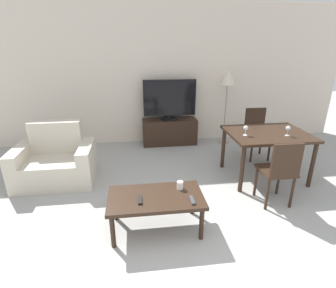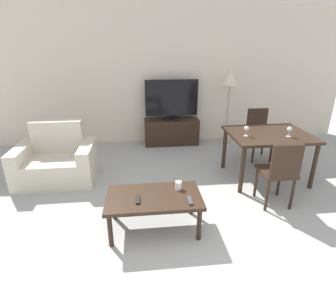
% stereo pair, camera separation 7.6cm
% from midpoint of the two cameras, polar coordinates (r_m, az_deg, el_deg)
% --- Properties ---
extents(wall_back, '(7.70, 0.06, 2.70)m').
position_cam_midpoint_polar(wall_back, '(5.35, -2.71, 14.63)').
color(wall_back, beige).
rests_on(wall_back, ground_plane).
extents(armchair, '(1.11, 0.75, 0.86)m').
position_cam_midpoint_polar(armchair, '(4.26, -23.70, -3.68)').
color(armchair, beige).
rests_on(armchair, ground_plane).
extents(tv_stand, '(1.09, 0.37, 0.52)m').
position_cam_midpoint_polar(tv_stand, '(5.36, -0.06, 2.72)').
color(tv_stand, black).
rests_on(tv_stand, ground_plane).
extents(tv, '(1.03, 0.32, 0.78)m').
position_cam_midpoint_polar(tv, '(5.19, -0.06, 9.60)').
color(tv, black).
rests_on(tv, tv_stand).
extents(coffee_table, '(1.02, 0.56, 0.42)m').
position_cam_midpoint_polar(coffee_table, '(2.89, -3.44, -12.10)').
color(coffee_table, black).
rests_on(coffee_table, ground_plane).
extents(dining_table, '(1.16, 0.91, 0.72)m').
position_cam_midpoint_polar(dining_table, '(4.15, 20.27, 1.22)').
color(dining_table, black).
rests_on(dining_table, ground_plane).
extents(dining_chair_near, '(0.40, 0.40, 0.88)m').
position_cam_midpoint_polar(dining_chair_near, '(3.49, 22.55, -5.15)').
color(dining_chair_near, black).
rests_on(dining_chair_near, ground_plane).
extents(dining_chair_far, '(0.40, 0.40, 0.88)m').
position_cam_midpoint_polar(dining_chair_far, '(4.92, 18.28, 2.86)').
color(dining_chair_far, black).
rests_on(dining_chair_far, ground_plane).
extents(floor_lamp, '(0.30, 0.30, 1.49)m').
position_cam_midpoint_polar(floor_lamp, '(5.36, 12.47, 13.22)').
color(floor_lamp, gray).
rests_on(floor_lamp, ground_plane).
extents(remote_primary, '(0.04, 0.15, 0.02)m').
position_cam_midpoint_polar(remote_primary, '(2.78, 4.49, -12.09)').
color(remote_primary, '#38383D').
rests_on(remote_primary, coffee_table).
extents(remote_secondary, '(0.04, 0.15, 0.02)m').
position_cam_midpoint_polar(remote_secondary, '(2.80, -6.92, -12.01)').
color(remote_secondary, black).
rests_on(remote_secondary, coffee_table).
extents(cup_white_near, '(0.07, 0.07, 0.09)m').
position_cam_midpoint_polar(cup_white_near, '(2.97, 1.90, -8.95)').
color(cup_white_near, white).
rests_on(cup_white_near, coffee_table).
extents(wine_glass_left, '(0.07, 0.07, 0.15)m').
position_cam_midpoint_polar(wine_glass_left, '(4.04, 24.19, 3.01)').
color(wine_glass_left, silver).
rests_on(wine_glass_left, dining_table).
extents(wine_glass_center, '(0.07, 0.07, 0.15)m').
position_cam_midpoint_polar(wine_glass_center, '(3.85, 16.04, 3.23)').
color(wine_glass_center, silver).
rests_on(wine_glass_center, dining_table).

